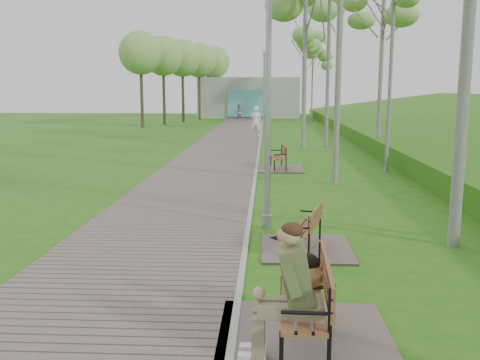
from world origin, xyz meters
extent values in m
cube|color=#675A53|center=(-1.75, 21.50, 0.02)|extent=(3.50, 67.00, 0.04)
cube|color=#999993|center=(0.00, 21.50, 0.03)|extent=(0.10, 67.00, 0.05)
cube|color=#9E9E99|center=(-1.50, 51.00, 2.00)|extent=(10.00, 5.00, 4.00)
cube|color=#58AAC5|center=(-1.50, 48.40, 1.50)|extent=(4.00, 0.20, 2.60)
cube|color=#675A53|center=(0.84, 1.86, 0.02)|extent=(2.02, 2.25, 0.04)
cube|color=brown|center=(0.79, 1.86, 0.51)|extent=(0.56, 1.70, 0.04)
cube|color=brown|center=(1.06, 1.85, 0.81)|extent=(0.10, 1.69, 0.37)
cube|color=#675A53|center=(1.11, 5.52, 0.02)|extent=(1.61, 1.79, 0.04)
cube|color=brown|center=(1.06, 5.52, 0.40)|extent=(0.72, 1.40, 0.04)
cube|color=brown|center=(1.27, 5.46, 0.64)|extent=(0.36, 1.31, 0.30)
cube|color=#675A53|center=(0.83, 15.33, 0.02)|extent=(1.74, 1.93, 0.04)
cube|color=brown|center=(0.78, 15.33, 0.44)|extent=(0.56, 1.48, 0.04)
cube|color=brown|center=(1.01, 15.35, 0.70)|extent=(0.17, 1.45, 0.32)
cylinder|color=gray|center=(0.39, 6.97, 0.15)|extent=(0.20, 0.20, 0.30)
cylinder|color=gray|center=(0.39, 6.97, 2.48)|extent=(0.12, 0.12, 4.97)
cylinder|color=gray|center=(0.41, 13.20, 0.16)|extent=(0.22, 0.22, 0.32)
cylinder|color=gray|center=(0.41, 13.20, 2.70)|extent=(0.13, 0.13, 5.40)
cylinder|color=gray|center=(0.41, 13.20, 5.45)|extent=(0.19, 0.19, 0.27)
cylinder|color=gray|center=(0.14, 33.79, 0.16)|extent=(0.21, 0.21, 0.31)
cylinder|color=gray|center=(0.14, 33.79, 2.61)|extent=(0.13, 0.13, 5.23)
cylinder|color=gray|center=(0.14, 33.79, 5.28)|extent=(0.19, 0.19, 0.26)
cylinder|color=gray|center=(0.26, 48.68, 0.17)|extent=(0.23, 0.23, 0.34)
cylinder|color=gray|center=(0.26, 48.68, 2.85)|extent=(0.14, 0.14, 5.69)
cylinder|color=gray|center=(0.26, 48.68, 5.75)|extent=(0.21, 0.21, 0.28)
imported|color=white|center=(-0.30, 28.58, 0.93)|extent=(0.76, 0.57, 1.86)
imported|color=gray|center=(-2.27, 45.46, 0.75)|extent=(0.87, 0.76, 1.51)
cylinder|color=silver|center=(2.47, 12.34, 5.22)|extent=(0.19, 0.19, 10.43)
cylinder|color=silver|center=(4.56, 14.87, 4.10)|extent=(0.16, 0.16, 8.19)
cylinder|color=silver|center=(2.15, 22.49, 4.95)|extent=(0.19, 0.19, 9.91)
cylinder|color=silver|center=(5.21, 19.62, 4.18)|extent=(0.16, 0.16, 8.36)
cylinder|color=silver|center=(3.34, 23.00, 4.77)|extent=(0.19, 0.19, 9.54)
cylinder|color=silver|center=(4.98, 31.18, 5.25)|extent=(0.20, 0.20, 10.49)
cylinder|color=silver|center=(3.07, 36.54, 3.99)|extent=(0.18, 0.18, 7.98)
ellipsoid|color=#7EAE54|center=(3.07, 36.54, 6.55)|extent=(2.64, 2.64, 3.51)
cylinder|color=silver|center=(4.35, 44.61, 3.74)|extent=(0.17, 0.17, 7.48)
ellipsoid|color=#7EAE54|center=(4.35, 44.61, 6.13)|extent=(2.41, 2.41, 3.29)
camera|label=1|loc=(0.38, -3.90, 2.89)|focal=40.00mm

